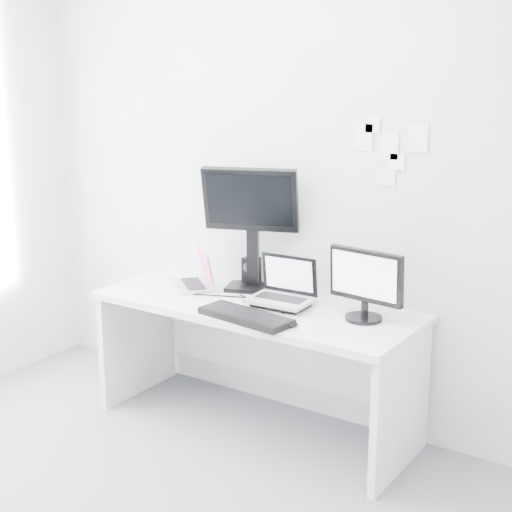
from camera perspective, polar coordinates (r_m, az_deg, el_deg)
back_wall at (r=4.26m, az=2.57°, el=5.61°), size 3.60×0.00×3.60m
desk at (r=4.23m, az=-0.07°, el=-8.28°), size 1.80×0.70×0.73m
macbook at (r=4.38m, az=-4.95°, el=-0.89°), size 0.39×0.38×0.23m
speaker at (r=4.42m, az=-0.36°, el=-1.17°), size 0.09×0.09×0.17m
dell_laptop at (r=4.01m, az=1.81°, el=-1.99°), size 0.34×0.27×0.27m
rear_monitor at (r=4.26m, az=-0.35°, el=2.16°), size 0.57×0.36×0.73m
samsung_monitor at (r=3.82m, az=8.20°, el=-2.12°), size 0.43×0.23×0.38m
keyboard at (r=3.84m, az=-0.77°, el=-4.58°), size 0.53×0.24×0.03m
mouse at (r=3.74m, az=2.47°, el=-5.11°), size 0.11×0.08×0.03m
wall_note_0 at (r=4.01m, az=8.13°, el=8.85°), size 0.10×0.00×0.14m
wall_note_1 at (r=3.95m, az=10.09°, el=8.12°), size 0.09×0.00×0.13m
wall_note_2 at (r=3.88m, az=12.16°, el=8.68°), size 0.10×0.00×0.14m
wall_note_3 at (r=3.97m, az=9.73°, el=5.85°), size 0.11×0.00×0.08m
wall_note_4 at (r=3.94m, az=10.60°, el=6.99°), size 0.08×0.00×0.08m
wall_note_5 at (r=3.98m, az=8.79°, el=9.76°), size 0.08×0.00×0.08m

